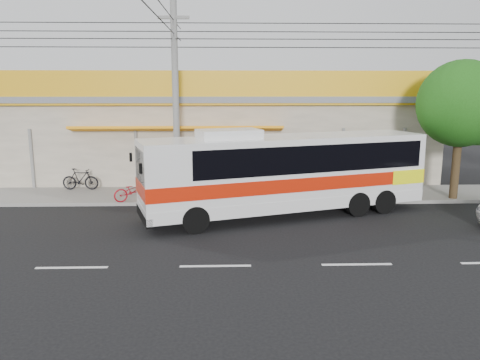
# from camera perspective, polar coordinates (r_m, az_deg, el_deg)

# --- Properties ---
(ground) EXTENTS (120.00, 120.00, 0.00)m
(ground) POSITION_cam_1_polar(r_m,az_deg,el_deg) (15.70, -2.81, -7.08)
(ground) COLOR black
(ground) RESTS_ON ground
(sidewalk) EXTENTS (30.00, 3.20, 0.15)m
(sidewalk) POSITION_cam_1_polar(r_m,az_deg,el_deg) (21.46, -2.52, -1.85)
(sidewalk) COLOR gray
(sidewalk) RESTS_ON ground
(lane_markings) EXTENTS (50.00, 0.12, 0.01)m
(lane_markings) POSITION_cam_1_polar(r_m,az_deg,el_deg) (13.35, -3.01, -10.45)
(lane_markings) COLOR silver
(lane_markings) RESTS_ON ground
(storefront_building) EXTENTS (22.60, 9.20, 5.70)m
(storefront_building) POSITION_cam_1_polar(r_m,az_deg,el_deg) (26.57, -2.42, 5.55)
(storefront_building) COLOR gray
(storefront_building) RESTS_ON ground
(coach_bus) EXTENTS (11.33, 5.69, 3.43)m
(coach_bus) POSITION_cam_1_polar(r_m,az_deg,el_deg) (18.14, 6.15, 1.36)
(coach_bus) COLOR silver
(coach_bus) RESTS_ON ground
(motorbike_red) EXTENTS (1.81, 1.33, 0.91)m
(motorbike_red) POSITION_cam_1_polar(r_m,az_deg,el_deg) (20.46, -12.81, -1.25)
(motorbike_red) COLOR maroon
(motorbike_red) RESTS_ON sidewalk
(motorbike_dark) EXTENTS (1.72, 0.55, 1.03)m
(motorbike_dark) POSITION_cam_1_polar(r_m,az_deg,el_deg) (23.37, -18.88, 0.10)
(motorbike_dark) COLOR black
(motorbike_dark) RESTS_ON sidewalk
(utility_pole) EXTENTS (34.00, 14.00, 8.63)m
(utility_pole) POSITION_cam_1_polar(r_m,az_deg,el_deg) (20.53, -8.05, 17.24)
(utility_pole) COLOR slate
(utility_pole) RESTS_ON ground
(tree_near) EXTENTS (3.67, 3.67, 6.09)m
(tree_near) POSITION_cam_1_polar(r_m,az_deg,el_deg) (22.09, 25.69, 8.05)
(tree_near) COLOR #322414
(tree_near) RESTS_ON ground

